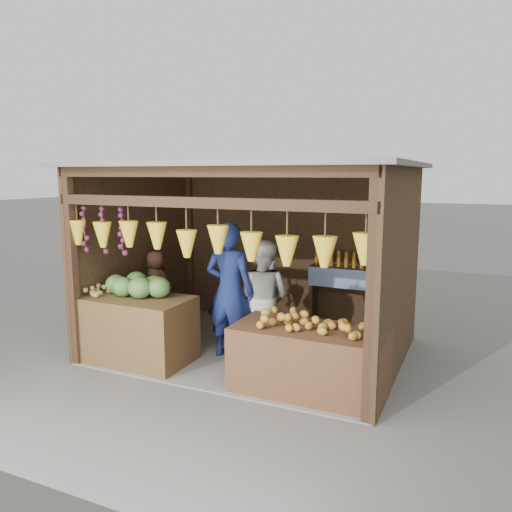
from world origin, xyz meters
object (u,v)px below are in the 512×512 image
(man_standing, at_px, (230,291))
(woman_standing, at_px, (263,298))
(counter_left, at_px, (137,329))
(vendor_seated, at_px, (156,284))
(counter_right, at_px, (309,360))

(man_standing, xyz_separation_m, woman_standing, (0.36, 0.30, -0.13))
(woman_standing, bearing_deg, counter_left, 35.92)
(counter_left, relative_size, woman_standing, 0.89)
(man_standing, height_order, vendor_seated, man_standing)
(counter_right, distance_m, vendor_seated, 3.08)
(counter_right, relative_size, man_standing, 0.93)
(counter_left, relative_size, man_standing, 0.77)
(man_standing, bearing_deg, counter_left, 27.85)
(counter_right, xyz_separation_m, vendor_seated, (-2.87, 1.03, 0.43))
(counter_right, xyz_separation_m, man_standing, (-1.34, 0.61, 0.56))
(counter_left, distance_m, vendor_seated, 1.21)
(counter_left, xyz_separation_m, man_standing, (1.08, 0.63, 0.50))
(man_standing, relative_size, woman_standing, 1.16)
(counter_left, height_order, vendor_seated, vendor_seated)
(woman_standing, bearing_deg, counter_right, 140.12)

